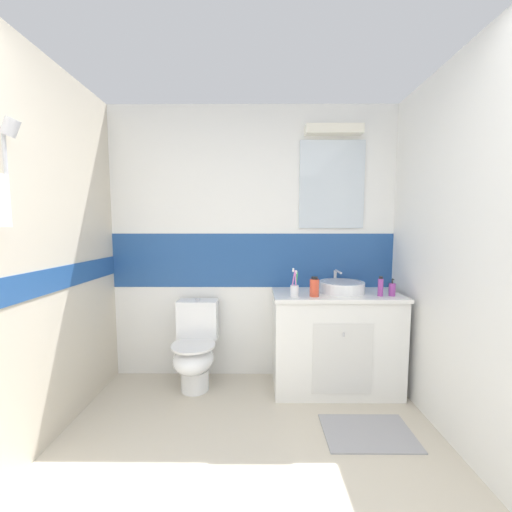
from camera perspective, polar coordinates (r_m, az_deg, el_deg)
name	(u,v)px	position (r m, az deg, el deg)	size (l,w,h in m)	color
ground_plane	(249,480)	(2.10, -1.35, -37.07)	(3.20, 3.48, 0.04)	beige
wall_back_tiled	(254,243)	(2.80, -0.40, 2.53)	(3.20, 0.20, 2.50)	white
wall_right_plain	(507,257)	(2.03, 40.15, -0.13)	(0.10, 3.48, 2.50)	white
vanity_cabinet	(335,341)	(2.77, 14.81, -15.40)	(1.07, 0.51, 0.85)	white
sink_basin	(342,286)	(2.68, 16.06, -5.61)	(0.38, 0.42, 0.17)	white
toilet	(195,348)	(2.77, -11.55, -16.90)	(0.37, 0.50, 0.77)	white
toothbrush_cup	(295,289)	(2.44, 7.39, -6.30)	(0.07, 0.07, 0.23)	white
soap_dispenser	(392,289)	(2.67, 24.60, -5.84)	(0.05, 0.05, 0.14)	#993F99
deodorant_spray_can	(380,287)	(2.63, 22.74, -5.46)	(0.04, 0.04, 0.16)	#993F99
mouthwash_bottle	(314,287)	(2.46, 11.11, -5.87)	(0.07, 0.07, 0.16)	#D84C33
bath_mat	(368,433)	(2.49, 20.63, -29.09)	(0.60, 0.39, 0.01)	#99999E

